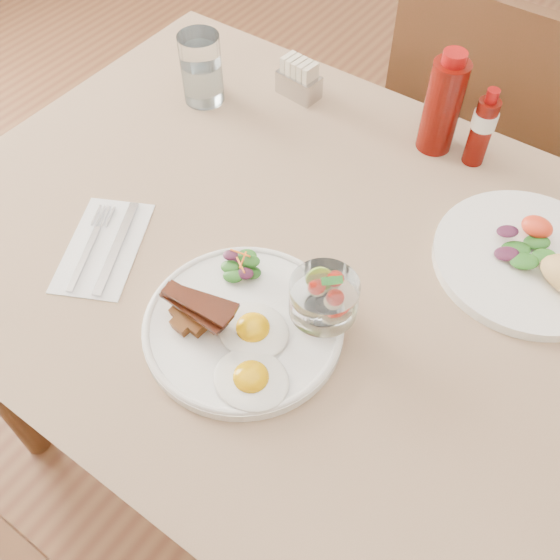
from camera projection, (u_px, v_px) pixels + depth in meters
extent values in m
plane|color=#532E1C|center=(315.00, 460.00, 1.54)|extent=(5.00, 5.00, 0.00)
cylinder|color=#522A19|center=(211.00, 175.00, 1.65)|extent=(0.06, 0.06, 0.71)
cube|color=#522A19|center=(337.00, 278.00, 0.96)|extent=(1.30, 0.85, 0.04)
cube|color=#9F7F62|center=(338.00, 270.00, 0.94)|extent=(1.33, 0.88, 0.00)
cylinder|color=#522A19|center=(379.00, 228.00, 1.71)|extent=(0.04, 0.04, 0.45)
cylinder|color=#522A19|center=(502.00, 288.00, 1.58)|extent=(0.04, 0.04, 0.45)
cylinder|color=#522A19|center=(438.00, 156.00, 1.89)|extent=(0.04, 0.04, 0.45)
cylinder|color=#522A19|center=(553.00, 205.00, 1.76)|extent=(0.04, 0.04, 0.45)
cube|color=#522A19|center=(490.00, 149.00, 1.54)|extent=(0.42, 0.42, 0.03)
cube|color=#522A19|center=(481.00, 112.00, 1.26)|extent=(0.42, 0.03, 0.46)
cylinder|color=white|center=(243.00, 327.00, 0.87)|extent=(0.28, 0.28, 0.02)
ellipsoid|color=white|center=(251.00, 379.00, 0.80)|extent=(0.13, 0.12, 0.01)
ellipsoid|color=#E6A004|center=(251.00, 377.00, 0.80)|extent=(0.05, 0.05, 0.03)
ellipsoid|color=white|center=(253.00, 330.00, 0.85)|extent=(0.13, 0.12, 0.01)
ellipsoid|color=#E6A004|center=(253.00, 327.00, 0.84)|extent=(0.05, 0.05, 0.03)
cube|color=brown|center=(198.00, 310.00, 0.86)|extent=(0.03, 0.03, 0.02)
cube|color=brown|center=(197.00, 325.00, 0.85)|extent=(0.03, 0.03, 0.02)
cube|color=brown|center=(180.00, 312.00, 0.86)|extent=(0.03, 0.03, 0.02)
cube|color=brown|center=(213.00, 322.00, 0.85)|extent=(0.03, 0.03, 0.02)
cube|color=brown|center=(183.00, 324.00, 0.85)|extent=(0.03, 0.03, 0.02)
cube|color=brown|center=(196.00, 302.00, 0.87)|extent=(0.03, 0.03, 0.02)
cube|color=brown|center=(200.00, 312.00, 0.84)|extent=(0.03, 0.03, 0.02)
cube|color=#4C1D0C|center=(196.00, 305.00, 0.84)|extent=(0.11, 0.03, 0.01)
cube|color=#4C1D0C|center=(193.00, 309.00, 0.83)|extent=(0.11, 0.03, 0.01)
cube|color=#4C1D0C|center=(200.00, 300.00, 0.83)|extent=(0.11, 0.04, 0.01)
cube|color=#4C1D0C|center=(197.00, 304.00, 0.82)|extent=(0.11, 0.02, 0.01)
ellipsoid|color=#1B5216|center=(240.00, 271.00, 0.91)|extent=(0.04, 0.03, 0.01)
ellipsoid|color=#1B5216|center=(251.00, 273.00, 0.91)|extent=(0.04, 0.03, 0.01)
ellipsoid|color=#3B1229|center=(239.00, 260.00, 0.92)|extent=(0.03, 0.03, 0.01)
ellipsoid|color=#1B5216|center=(233.00, 276.00, 0.90)|extent=(0.04, 0.03, 0.01)
ellipsoid|color=#1B5216|center=(230.00, 267.00, 0.91)|extent=(0.03, 0.03, 0.01)
ellipsoid|color=#3B1229|center=(245.00, 273.00, 0.89)|extent=(0.03, 0.02, 0.01)
ellipsoid|color=#1B5216|center=(247.00, 256.00, 0.91)|extent=(0.04, 0.03, 0.01)
ellipsoid|color=#1B5216|center=(251.00, 261.00, 0.90)|extent=(0.03, 0.03, 0.01)
ellipsoid|color=#3B1229|center=(230.00, 255.00, 0.90)|extent=(0.03, 0.02, 0.01)
cylinder|color=orange|center=(243.00, 260.00, 0.89)|extent=(0.02, 0.03, 0.01)
cylinder|color=orange|center=(240.00, 253.00, 0.90)|extent=(0.03, 0.01, 0.01)
cylinder|color=orange|center=(241.00, 265.00, 0.89)|extent=(0.03, 0.02, 0.01)
cylinder|color=white|center=(322.00, 317.00, 0.86)|extent=(0.05, 0.05, 0.01)
cylinder|color=white|center=(322.00, 312.00, 0.85)|extent=(0.02, 0.02, 0.02)
cylinder|color=white|center=(324.00, 297.00, 0.82)|extent=(0.09, 0.09, 0.05)
cylinder|color=beige|center=(316.00, 295.00, 0.84)|extent=(0.03, 0.03, 0.01)
cylinder|color=beige|center=(333.00, 307.00, 0.82)|extent=(0.03, 0.03, 0.01)
cylinder|color=beige|center=(329.00, 289.00, 0.83)|extent=(0.03, 0.03, 0.01)
cylinder|color=#89B336|center=(320.00, 281.00, 0.82)|extent=(0.04, 0.04, 0.01)
cone|color=red|center=(332.00, 298.00, 0.80)|extent=(0.03, 0.03, 0.03)
cone|color=red|center=(313.00, 286.00, 0.81)|extent=(0.03, 0.03, 0.03)
cone|color=red|center=(332.00, 277.00, 0.81)|extent=(0.03, 0.03, 0.03)
ellipsoid|color=#318A36|center=(329.00, 281.00, 0.79)|extent=(0.02, 0.01, 0.00)
ellipsoid|color=#318A36|center=(336.00, 280.00, 0.79)|extent=(0.02, 0.01, 0.00)
cylinder|color=white|center=(527.00, 260.00, 0.94)|extent=(0.28, 0.28, 0.02)
ellipsoid|color=#1B5216|center=(516.00, 249.00, 0.94)|extent=(0.05, 0.04, 0.01)
ellipsoid|color=#1B5216|center=(537.00, 242.00, 0.94)|extent=(0.04, 0.03, 0.01)
ellipsoid|color=#3B1229|center=(507.00, 254.00, 0.92)|extent=(0.04, 0.03, 0.01)
ellipsoid|color=#1B5216|center=(524.00, 261.00, 0.91)|extent=(0.05, 0.04, 0.01)
ellipsoid|color=#1B5216|center=(544.00, 256.00, 0.91)|extent=(0.04, 0.03, 0.01)
ellipsoid|color=#3B1229|center=(508.00, 231.00, 0.94)|extent=(0.04, 0.03, 0.01)
ellipsoid|color=red|center=(536.00, 229.00, 0.95)|extent=(0.05, 0.04, 0.03)
cylinder|color=#540904|center=(442.00, 107.00, 1.05)|extent=(0.08, 0.08, 0.17)
cylinder|color=#8E0808|center=(455.00, 58.00, 0.98)|extent=(0.05, 0.05, 0.02)
cylinder|color=#540904|center=(481.00, 132.00, 1.04)|extent=(0.04, 0.04, 0.12)
cylinder|color=white|center=(485.00, 120.00, 1.02)|extent=(0.05, 0.05, 0.03)
cylinder|color=#8E0808|center=(492.00, 96.00, 0.99)|extent=(0.02, 0.02, 0.02)
cube|color=#B4B4B9|center=(299.00, 85.00, 1.19)|extent=(0.09, 0.05, 0.05)
cube|color=beige|center=(288.00, 67.00, 1.18)|extent=(0.01, 0.04, 0.05)
cube|color=beige|center=(294.00, 70.00, 1.17)|extent=(0.01, 0.04, 0.05)
cube|color=beige|center=(299.00, 72.00, 1.17)|extent=(0.01, 0.04, 0.05)
cube|color=beige|center=(305.00, 75.00, 1.16)|extent=(0.01, 0.04, 0.05)
cube|color=beige|center=(310.00, 78.00, 1.16)|extent=(0.01, 0.04, 0.05)
cylinder|color=white|center=(201.00, 69.00, 1.15)|extent=(0.08, 0.08, 0.13)
cylinder|color=silver|center=(203.00, 81.00, 1.17)|extent=(0.07, 0.07, 0.07)
cube|color=white|center=(104.00, 247.00, 0.97)|extent=(0.19, 0.23, 0.00)
cube|color=#B4B4B9|center=(117.00, 247.00, 0.96)|extent=(0.10, 0.18, 0.00)
cube|color=#B4B4B9|center=(84.00, 258.00, 0.95)|extent=(0.07, 0.12, 0.00)
cube|color=#B4B4B9|center=(96.00, 215.00, 1.00)|extent=(0.02, 0.04, 0.00)
cube|color=#B4B4B9|center=(101.00, 216.00, 1.00)|extent=(0.02, 0.04, 0.00)
cube|color=#B4B4B9|center=(106.00, 216.00, 1.00)|extent=(0.02, 0.04, 0.00)
cube|color=#B4B4B9|center=(110.00, 217.00, 1.00)|extent=(0.02, 0.04, 0.00)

